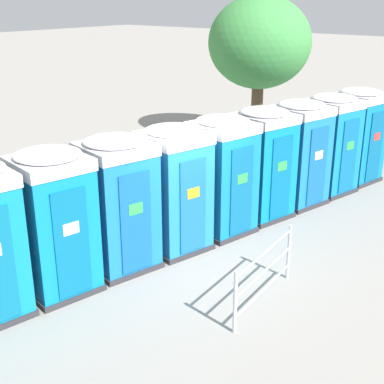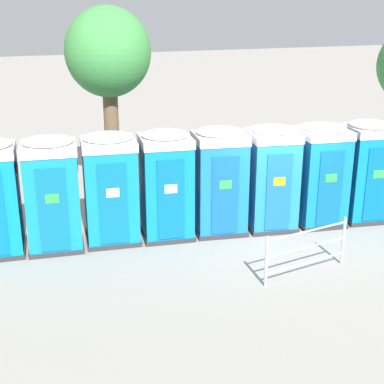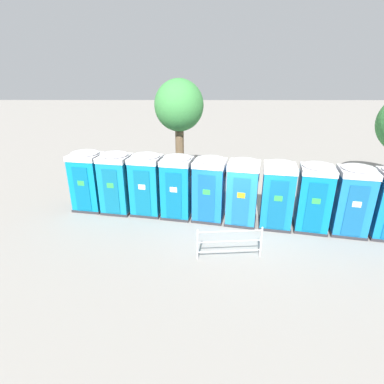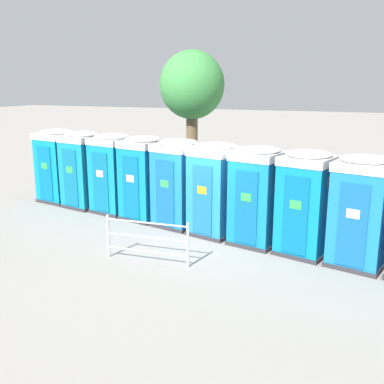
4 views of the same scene
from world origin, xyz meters
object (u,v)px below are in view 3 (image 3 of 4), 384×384
(portapotty_0, at_px, (88,180))
(event_barrier, at_px, (230,242))
(portapotty_1, at_px, (117,182))
(portapotty_7, at_px, (314,197))
(portapotty_4, at_px, (209,188))
(street_tree_0, at_px, (179,107))
(portapotty_8, at_px, (352,200))
(portapotty_3, at_px, (177,186))
(portapotty_5, at_px, (243,191))
(portapotty_2, at_px, (147,184))
(portapotty_6, at_px, (277,194))

(portapotty_0, bearing_deg, event_barrier, -34.23)
(portapotty_1, bearing_deg, portapotty_7, -11.36)
(portapotty_4, bearing_deg, street_tree_0, 107.61)
(portapotty_1, xyz_separation_m, portapotty_8, (8.80, -1.78, -0.00))
(portapotty_7, distance_m, street_tree_0, 7.63)
(portapotty_3, relative_size, portapotty_5, 1.00)
(portapotty_3, height_order, portapotty_7, same)
(portapotty_2, relative_size, portapotty_6, 1.00)
(portapotty_3, distance_m, portapotty_7, 5.13)
(portapotty_3, relative_size, portapotty_4, 1.00)
(portapotty_6, height_order, street_tree_0, street_tree_0)
(portapotty_8, bearing_deg, portapotty_6, 168.71)
(portapotty_6, distance_m, portapotty_7, 1.28)
(portapotty_0, height_order, event_barrier, portapotty_0)
(portapotty_2, xyz_separation_m, portapotty_5, (3.75, -0.84, 0.00))
(portapotty_1, bearing_deg, street_tree_0, 55.21)
(portapotty_7, bearing_deg, portapotty_3, 167.91)
(portapotty_1, height_order, street_tree_0, street_tree_0)
(portapotty_3, bearing_deg, portapotty_1, 170.10)
(portapotty_6, distance_m, street_tree_0, 6.69)
(portapotty_0, distance_m, street_tree_0, 5.59)
(portapotty_4, height_order, portapotty_7, same)
(portapotty_2, height_order, portapotty_5, same)
(portapotty_8, relative_size, street_tree_0, 0.48)
(portapotty_4, distance_m, portapotty_5, 1.28)
(portapotty_2, xyz_separation_m, portapotty_3, (1.25, -0.28, 0.00))
(portapotty_3, bearing_deg, portapotty_4, -11.11)
(portapotty_2, distance_m, portapotty_3, 1.28)
(portapotty_4, height_order, portapotty_5, same)
(portapotty_3, distance_m, portapotty_4, 1.28)
(portapotty_7, bearing_deg, portapotty_2, 167.81)
(event_barrier, bearing_deg, portapotty_3, 119.92)
(portapotty_6, height_order, event_barrier, portapotty_6)
(portapotty_3, xyz_separation_m, portapotty_8, (6.27, -1.34, -0.00))
(portapotty_0, relative_size, portapotty_1, 1.00)
(portapotty_0, distance_m, portapotty_4, 5.13)
(portapotty_4, bearing_deg, portapotty_0, 169.31)
(portapotty_6, relative_size, event_barrier, 1.24)
(portapotty_0, height_order, portapotty_7, same)
(portapotty_2, relative_size, portapotty_8, 1.00)
(event_barrier, bearing_deg, street_tree_0, 104.71)
(portapotty_3, height_order, street_tree_0, street_tree_0)
(portapotty_0, relative_size, portapotty_4, 1.00)
(portapotty_7, xyz_separation_m, street_tree_0, (-5.10, 5.04, 2.63))
(street_tree_0, bearing_deg, portapotty_8, -39.88)
(portapotty_2, height_order, portapotty_8, same)
(portapotty_2, height_order, portapotty_6, same)
(portapotty_2, bearing_deg, portapotty_0, 170.48)
(portapotty_4, relative_size, portapotty_6, 1.00)
(portapotty_0, height_order, portapotty_3, same)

